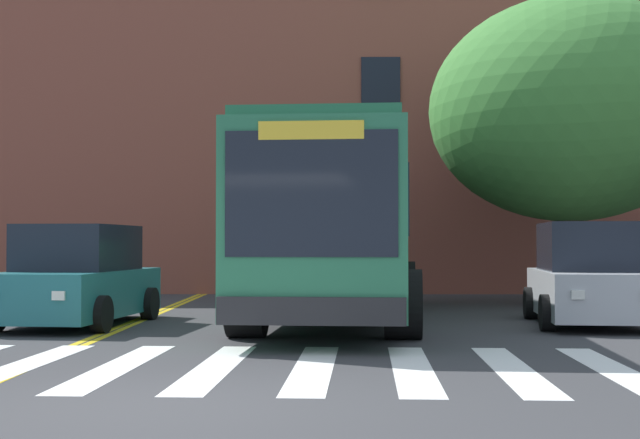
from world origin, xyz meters
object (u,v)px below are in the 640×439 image
(city_bus, at_px, (339,225))
(car_teal_near_lane, at_px, (78,279))
(street_tree_curbside_large, at_px, (569,110))
(car_silver_far_lane, at_px, (590,278))

(city_bus, height_order, car_teal_near_lane, city_bus)
(car_teal_near_lane, bearing_deg, street_tree_curbside_large, 26.80)
(car_teal_near_lane, height_order, car_silver_far_lane, car_silver_far_lane)
(city_bus, relative_size, car_teal_near_lane, 2.60)
(city_bus, xyz_separation_m, street_tree_curbside_large, (5.40, 3.85, 2.74))
(city_bus, distance_m, car_silver_far_lane, 4.60)
(city_bus, xyz_separation_m, car_teal_near_lane, (-4.59, -1.20, -0.97))
(street_tree_curbside_large, bearing_deg, city_bus, -144.52)
(car_teal_near_lane, relative_size, street_tree_curbside_large, 0.51)
(city_bus, bearing_deg, car_silver_far_lane, -14.60)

